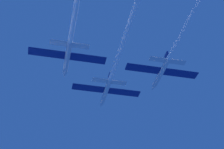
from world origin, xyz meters
TOP-DOWN VIEW (x-y plane):
  - jet_lead at (-0.27, -9.34)m, footprint 15.16×37.92m
  - jet_left_wing at (-9.90, -18.27)m, footprint 15.16×35.75m
  - jet_right_wing at (9.49, -18.46)m, footprint 15.16×37.13m

SIDE VIEW (x-z plane):
  - jet_right_wing at x=9.49m, z-range -1.10..1.42m
  - jet_lead at x=-0.27m, z-range -0.88..1.63m
  - jet_left_wing at x=-9.90m, z-range -0.72..1.79m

